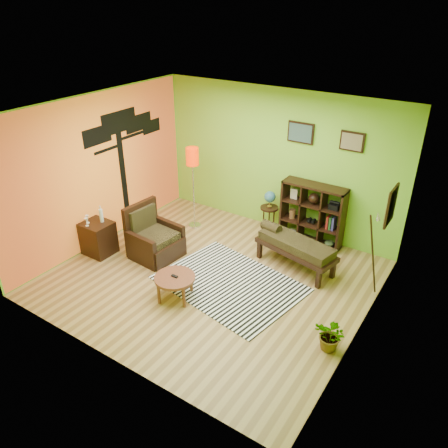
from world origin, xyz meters
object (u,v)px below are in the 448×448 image
Objects in this scene: cube_shelf at (313,215)px; potted_plant at (331,339)px; globe_table at (270,201)px; floor_lamp at (193,164)px; bench at (294,245)px; coffee_table at (175,280)px; armchair at (154,241)px; side_cabinet at (98,238)px.

potted_plant is at bearing -61.21° from cube_shelf.
globe_table is at bearing -176.95° from cube_shelf.
floor_lamp is 1.10× the size of bench.
coffee_table is 0.66× the size of armchair.
side_cabinet is at bearing -141.23° from cube_shelf.
coffee_table is 2.17m from bench.
coffee_table is 2.49m from potted_plant.
floor_lamp is 2.49m from cube_shelf.
cube_shelf is at bearing 42.11° from armchair.
armchair is 2.39m from globe_table.
bench is (0.97, -0.90, -0.23)m from globe_table.
coffee_table is 1.34× the size of potted_plant.
floor_lamp reaches higher than bench.
armchair is 3.00m from cube_shelf.
side_cabinet is at bearing 179.72° from potted_plant.
coffee_table is 0.53× the size of cube_shelf.
bench is (1.16, 1.83, 0.09)m from coffee_table.
side_cabinet is at bearing 172.12° from coffee_table.
bench is (0.08, -0.95, -0.17)m from cube_shelf.
armchair is 0.81× the size of cube_shelf.
floor_lamp is (0.84, 1.81, 1.04)m from side_cabinet.
potted_plant is (3.66, -1.83, -1.17)m from floor_lamp.
cube_shelf is (3.11, 2.50, 0.29)m from side_cabinet.
floor_lamp is at bearing -154.98° from globe_table.
armchair is 0.64× the size of bench.
side_cabinet reaches higher than potted_plant.
armchair is 3.64m from potted_plant.
side_cabinet is at bearing -114.93° from floor_lamp.
bench is (2.30, 1.05, 0.14)m from armchair.
globe_table reaches higher than potted_plant.
floor_lamp is (-1.19, 2.09, 1.02)m from coffee_table.
armchair is 2.04× the size of potted_plant.
cube_shelf is at bearing 38.77° from side_cabinet.
side_cabinet is 4.00m from cube_shelf.
potted_plant is at bearing -8.20° from armchair.
armchair reaches higher than globe_table.
side_cabinet is 0.78× the size of cube_shelf.
globe_table is (1.38, 0.64, -0.70)m from floor_lamp.
coffee_table is at bearing -34.49° from armchair.
cube_shelf is 0.97m from bench.
cube_shelf is at bearing 16.92° from floor_lamp.
cube_shelf reaches higher than globe_table.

